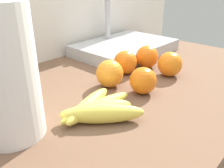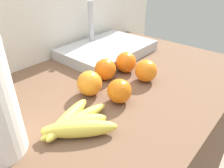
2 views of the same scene
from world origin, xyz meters
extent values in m
cube|color=silver|center=(0.00, 0.38, 0.65)|extent=(1.86, 0.06, 1.30)
ellipsoid|color=#E9D54C|center=(-0.06, -0.11, 0.89)|extent=(0.17, 0.16, 0.04)
ellipsoid|color=#E1CC4C|center=(-0.06, -0.09, 0.89)|extent=(0.17, 0.11, 0.04)
ellipsoid|color=#E0D54C|center=(-0.05, -0.07, 0.89)|extent=(0.20, 0.05, 0.03)
ellipsoid|color=#E6D14C|center=(-0.05, -0.05, 0.89)|extent=(0.19, 0.09, 0.04)
sphere|color=orange|center=(0.29, 0.02, 0.91)|extent=(0.08, 0.08, 0.08)
sphere|color=orange|center=(0.20, 0.04, 0.91)|extent=(0.08, 0.08, 0.08)
sphere|color=orange|center=(0.12, -0.09, 0.91)|extent=(0.07, 0.07, 0.07)
sphere|color=orange|center=(0.09, 0.01, 0.91)|extent=(0.08, 0.08, 0.08)
sphere|color=orange|center=(0.28, -0.07, 0.91)|extent=(0.08, 0.08, 0.08)
cylinder|color=white|center=(-0.22, 0.00, 1.00)|extent=(0.13, 0.13, 0.26)
cylinder|color=gray|center=(-0.22, 0.00, 1.02)|extent=(0.02, 0.02, 0.29)
cube|color=#B7BABF|center=(0.37, 0.19, 0.89)|extent=(0.40, 0.28, 0.05)
cylinder|color=#B2B2B7|center=(0.37, 0.29, 1.01)|extent=(0.02, 0.02, 0.18)
camera|label=1|loc=(-0.39, -0.43, 1.17)|focal=38.51mm
camera|label=2|loc=(-0.32, -0.43, 1.25)|focal=34.81mm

